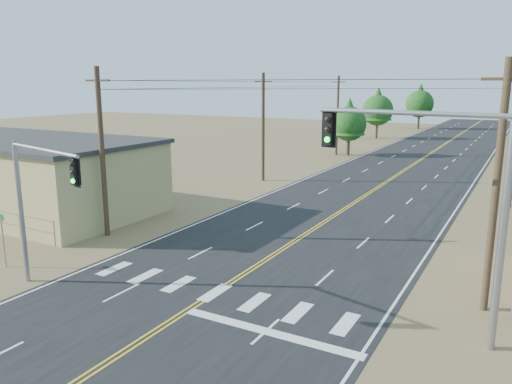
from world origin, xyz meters
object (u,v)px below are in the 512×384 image
Objects in this scene: signal_mast_right at (443,185)px; street_sign at (2,232)px; building_left at (21,175)px; signal_mast_left at (35,192)px.

signal_mast_right is 20.62m from street_sign.
building_left is 7.26× the size of street_sign.
building_left is 2.43× the size of signal_mast_right.
signal_mast_left reaches higher than street_sign.
signal_mast_right is at bearing 27.42° from street_sign.
street_sign is (-19.99, -3.40, -3.74)m from signal_mast_right.
building_left is at bearing 177.64° from signal_mast_right.
signal_mast_left is 5.08m from street_sign.
signal_mast_left is 2.40× the size of street_sign.
street_sign is (10.00, -8.41, -0.65)m from building_left.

